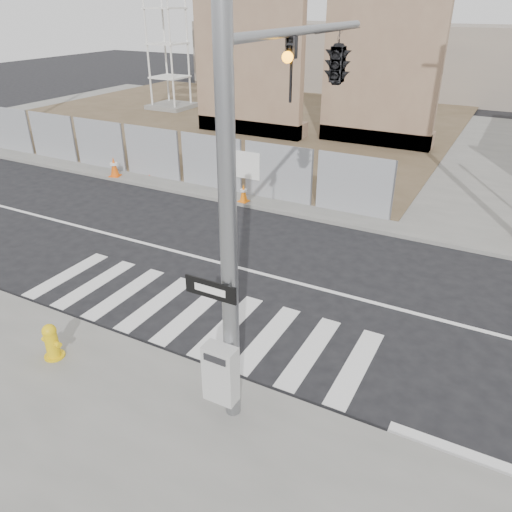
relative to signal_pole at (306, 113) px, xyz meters
The scene contains 11 objects.
ground 5.77m from the signal_pole, 140.66° to the left, with size 100.00×100.00×0.00m, color black.
sidewalk_far 16.91m from the signal_pole, 98.84° to the left, with size 50.00×20.00×0.12m, color slate.
signal_pole is the anchor object (origin of this frame).
chain_link_fence 14.80m from the signal_pole, 150.58° to the left, with size 24.60×0.04×2.00m, color gray.
concrete_wall_left 17.92m from the signal_pole, 122.11° to the left, with size 6.00×1.30×8.00m.
concrete_wall_right 16.46m from the signal_pole, 100.52° to the left, with size 5.50×1.30×8.00m.
fire_hydrant 6.63m from the signal_pole, 141.31° to the right, with size 0.48×0.44×0.77m.
traffic_cone_a 17.80m from the signal_pole, 154.71° to the left, with size 0.45×0.45×0.77m.
traffic_cone_b 13.32m from the signal_pole, 149.99° to the left, with size 0.51×0.51×0.80m.
traffic_cone_c 12.79m from the signal_pole, 142.95° to the left, with size 0.51×0.51×0.78m.
traffic_cone_d 9.04m from the signal_pole, 127.76° to the left, with size 0.37×0.37×0.65m.
Camera 1 is at (5.94, -10.39, 6.55)m, focal length 35.00 mm.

